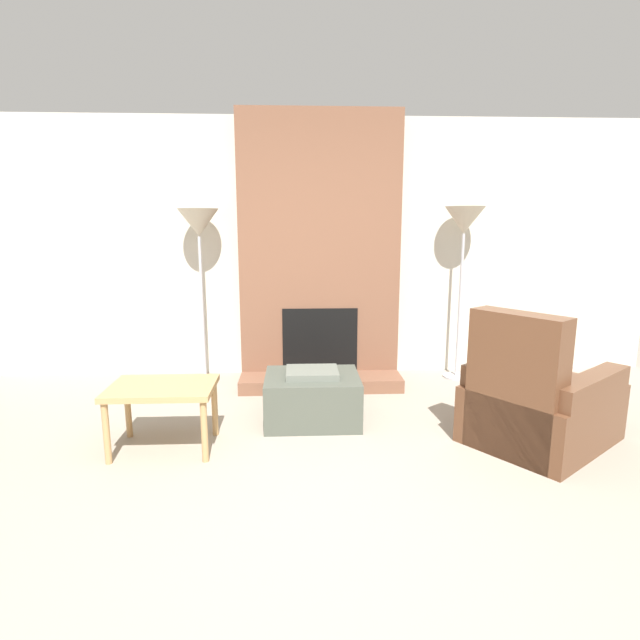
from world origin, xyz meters
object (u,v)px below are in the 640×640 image
at_px(floor_lamp_left, 199,230).
at_px(floor_lamp_right, 464,228).
at_px(side_table, 162,394).
at_px(ottoman, 312,397).
at_px(armchair, 537,405).

bearing_deg(floor_lamp_left, floor_lamp_right, 0.00).
height_order(side_table, floor_lamp_right, floor_lamp_right).
relative_size(ottoman, armchair, 0.58).
distance_m(ottoman, armchair, 1.67).
height_order(side_table, floor_lamp_left, floor_lamp_left).
height_order(armchair, floor_lamp_left, floor_lamp_left).
xyz_separation_m(armchair, side_table, (-2.64, 0.03, 0.12)).
bearing_deg(side_table, ottoman, 23.48).
distance_m(ottoman, side_table, 1.17).
bearing_deg(ottoman, floor_lamp_right, 35.44).
distance_m(floor_lamp_left, floor_lamp_right, 2.57).
bearing_deg(side_table, armchair, -0.75).
xyz_separation_m(side_table, floor_lamp_left, (0.01, 1.54, 1.09)).
bearing_deg(floor_lamp_right, ottoman, -144.56).
distance_m(ottoman, floor_lamp_left, 1.99).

